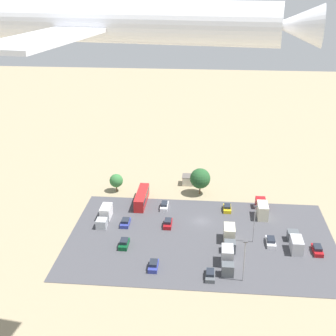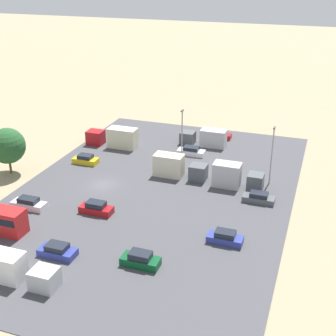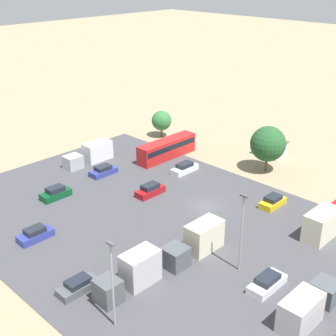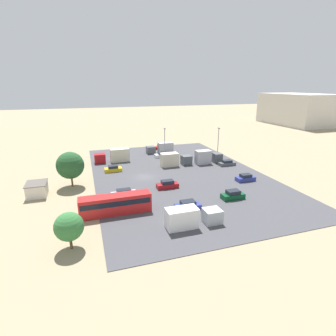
{
  "view_description": "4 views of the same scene",
  "coord_description": "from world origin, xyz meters",
  "px_view_note": "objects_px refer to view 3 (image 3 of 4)",
  "views": [
    {
      "loc": [
        -1.11,
        100.4,
        55.27
      ],
      "look_at": [
        5.21,
        32.17,
        27.05
      ],
      "focal_mm": 50.0,
      "sensor_mm": 36.0,
      "label": 1
    },
    {
      "loc": [
        55.7,
        29.82,
        30.62
      ],
      "look_at": [
        2.05,
        10.98,
        5.27
      ],
      "focal_mm": 50.0,
      "sensor_mm": 36.0,
      "label": 2
    },
    {
      "loc": [
        -35.35,
        43.57,
        30.53
      ],
      "look_at": [
        0.74,
        6.72,
        7.62
      ],
      "focal_mm": 50.0,
      "sensor_mm": 36.0,
      "label": 3
    },
    {
      "loc": [
        55.53,
        -12.22,
        20.25
      ],
      "look_at": [
        1.93,
        5.07,
        2.33
      ],
      "focal_mm": 28.0,
      "sensor_mm": 36.0,
      "label": 4
    }
  ],
  "objects_px": {
    "shed_building": "(272,148)",
    "parked_car_6": "(78,286)",
    "parked_car_1": "(56,193)",
    "parked_truck_0": "(327,221)",
    "parked_car_0": "(103,171)",
    "parked_truck_4": "(131,274)",
    "parked_car_2": "(35,235)",
    "bus": "(167,148)",
    "parked_car_5": "(273,202)",
    "parked_truck_3": "(196,242)",
    "parked_car_7": "(150,190)",
    "parked_car_8": "(267,283)",
    "parked_truck_2": "(91,154)",
    "parked_car_3": "(185,168)",
    "parked_truck_1": "(308,306)"
  },
  "relations": [
    {
      "from": "bus",
      "to": "parked_car_1",
      "type": "bearing_deg",
      "value": 87.75
    },
    {
      "from": "shed_building",
      "to": "parked_car_0",
      "type": "relative_size",
      "value": 1.03
    },
    {
      "from": "parked_car_5",
      "to": "parked_car_7",
      "type": "xyz_separation_m",
      "value": [
        14.27,
        9.33,
        0.06
      ]
    },
    {
      "from": "parked_car_2",
      "to": "parked_truck_0",
      "type": "distance_m",
      "value": 35.16
    },
    {
      "from": "parked_truck_1",
      "to": "shed_building",
      "type": "bearing_deg",
      "value": 127.53
    },
    {
      "from": "parked_truck_0",
      "to": "parked_truck_2",
      "type": "xyz_separation_m",
      "value": [
        38.28,
        6.64,
        -0.24
      ]
    },
    {
      "from": "parked_car_3",
      "to": "parked_car_8",
      "type": "distance_m",
      "value": 29.5
    },
    {
      "from": "parked_car_0",
      "to": "parked_truck_0",
      "type": "xyz_separation_m",
      "value": [
        -32.94,
        -8.37,
        1.02
      ]
    },
    {
      "from": "parked_car_6",
      "to": "parked_truck_4",
      "type": "relative_size",
      "value": 0.6
    },
    {
      "from": "parked_car_8",
      "to": "parked_car_7",
      "type": "bearing_deg",
      "value": -14.34
    },
    {
      "from": "shed_building",
      "to": "parked_car_1",
      "type": "bearing_deg",
      "value": 69.74
    },
    {
      "from": "parked_car_7",
      "to": "parked_truck_2",
      "type": "xyz_separation_m",
      "value": [
        15.52,
        -1.35,
        0.71
      ]
    },
    {
      "from": "parked_car_5",
      "to": "parked_car_1",
      "type": "bearing_deg",
      "value": -140.13
    },
    {
      "from": "parked_truck_2",
      "to": "parked_truck_3",
      "type": "height_order",
      "value": "parked_truck_3"
    },
    {
      "from": "parked_car_8",
      "to": "parked_truck_0",
      "type": "relative_size",
      "value": 0.49
    },
    {
      "from": "bus",
      "to": "parked_car_5",
      "type": "relative_size",
      "value": 2.81
    },
    {
      "from": "parked_car_6",
      "to": "parked_truck_0",
      "type": "xyz_separation_m",
      "value": [
        -12.56,
        -27.66,
        1.04
      ]
    },
    {
      "from": "parked_truck_2",
      "to": "parked_truck_3",
      "type": "relative_size",
      "value": 1.05
    },
    {
      "from": "shed_building",
      "to": "parked_car_6",
      "type": "distance_m",
      "value": 44.91
    },
    {
      "from": "parked_car_1",
      "to": "parked_car_7",
      "type": "relative_size",
      "value": 0.96
    },
    {
      "from": "parked_car_3",
      "to": "bus",
      "type": "bearing_deg",
      "value": 159.83
    },
    {
      "from": "shed_building",
      "to": "parked_car_8",
      "type": "distance_m",
      "value": 36.45
    },
    {
      "from": "parked_car_7",
      "to": "parked_car_8",
      "type": "distance_m",
      "value": 24.26
    },
    {
      "from": "parked_truck_0",
      "to": "parked_truck_1",
      "type": "relative_size",
      "value": 1.13
    },
    {
      "from": "shed_building",
      "to": "parked_truck_1",
      "type": "relative_size",
      "value": 0.54
    },
    {
      "from": "shed_building",
      "to": "parked_car_8",
      "type": "xyz_separation_m",
      "value": [
        -19.47,
        30.81,
        -0.62
      ]
    },
    {
      "from": "parked_car_8",
      "to": "parked_truck_0",
      "type": "xyz_separation_m",
      "value": [
        0.74,
        -13.99,
        1.02
      ]
    },
    {
      "from": "parked_truck_2",
      "to": "parked_truck_4",
      "type": "height_order",
      "value": "parked_truck_4"
    },
    {
      "from": "parked_car_5",
      "to": "parked_truck_4",
      "type": "xyz_separation_m",
      "value": [
        0.63,
        24.89,
        1.02
      ]
    },
    {
      "from": "parked_car_1",
      "to": "parked_car_2",
      "type": "height_order",
      "value": "parked_car_1"
    },
    {
      "from": "parked_car_3",
      "to": "parked_truck_0",
      "type": "distance_m",
      "value": 24.59
    },
    {
      "from": "parked_car_7",
      "to": "parked_truck_0",
      "type": "distance_m",
      "value": 24.14
    },
    {
      "from": "parked_car_6",
      "to": "parked_car_8",
      "type": "xyz_separation_m",
      "value": [
        -13.3,
        -13.67,
        0.02
      ]
    },
    {
      "from": "shed_building",
      "to": "parked_truck_4",
      "type": "bearing_deg",
      "value": 103.38
    },
    {
      "from": "parked_car_0",
      "to": "parked_car_8",
      "type": "relative_size",
      "value": 0.93
    },
    {
      "from": "shed_building",
      "to": "parked_truck_1",
      "type": "height_order",
      "value": "parked_truck_1"
    },
    {
      "from": "parked_car_5",
      "to": "parked_car_3",
      "type": "bearing_deg",
      "value": -179.47
    },
    {
      "from": "parked_car_1",
      "to": "bus",
      "type": "bearing_deg",
      "value": 87.75
    },
    {
      "from": "parked_car_5",
      "to": "parked_truck_1",
      "type": "distance_m",
      "value": 21.9
    },
    {
      "from": "shed_building",
      "to": "parked_truck_1",
      "type": "distance_m",
      "value": 40.35
    },
    {
      "from": "parked_car_8",
      "to": "parked_truck_4",
      "type": "height_order",
      "value": "parked_truck_4"
    },
    {
      "from": "parked_car_6",
      "to": "parked_car_7",
      "type": "relative_size",
      "value": 0.99
    },
    {
      "from": "parked_truck_3",
      "to": "parked_car_0",
      "type": "bearing_deg",
      "value": -13.9
    },
    {
      "from": "parked_car_3",
      "to": "parked_truck_3",
      "type": "distance_m",
      "value": 22.47
    },
    {
      "from": "parked_car_2",
      "to": "parked_truck_3",
      "type": "height_order",
      "value": "parked_truck_3"
    },
    {
      "from": "parked_car_2",
      "to": "bus",
      "type": "bearing_deg",
      "value": -77.17
    },
    {
      "from": "shed_building",
      "to": "parked_car_7",
      "type": "bearing_deg",
      "value": 80.77
    },
    {
      "from": "parked_car_6",
      "to": "parked_truck_4",
      "type": "xyz_separation_m",
      "value": [
        -3.43,
        -4.12,
        1.05
      ]
    },
    {
      "from": "parked_car_7",
      "to": "parked_truck_0",
      "type": "height_order",
      "value": "parked_truck_0"
    },
    {
      "from": "parked_car_1",
      "to": "parked_truck_0",
      "type": "xyz_separation_m",
      "value": [
        -31.54,
        -17.91,
        0.94
      ]
    }
  ]
}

